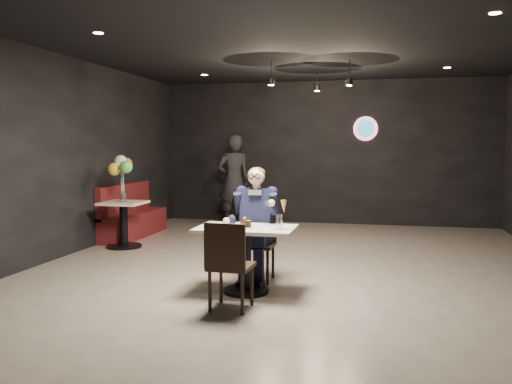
% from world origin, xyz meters
% --- Properties ---
extents(floor, '(9.00, 9.00, 0.00)m').
position_xyz_m(floor, '(0.00, 0.00, 0.00)').
color(floor, gray).
rests_on(floor, ground).
extents(wall_sign, '(0.50, 0.06, 0.50)m').
position_xyz_m(wall_sign, '(0.80, 4.47, 2.00)').
color(wall_sign, pink).
rests_on(wall_sign, floor).
extents(pendant_lights, '(1.40, 1.20, 0.36)m').
position_xyz_m(pendant_lights, '(0.00, 2.00, 2.88)').
color(pendant_lights, black).
rests_on(pendant_lights, floor).
extents(main_table, '(1.10, 0.70, 0.75)m').
position_xyz_m(main_table, '(-0.36, -1.14, 0.38)').
color(main_table, silver).
rests_on(main_table, floor).
extents(chair_far, '(0.42, 0.46, 0.92)m').
position_xyz_m(chair_far, '(-0.36, -0.59, 0.46)').
color(chair_far, black).
rests_on(chair_far, floor).
extents(chair_near, '(0.44, 0.48, 0.92)m').
position_xyz_m(chair_near, '(-0.36, -1.77, 0.46)').
color(chair_near, black).
rests_on(chair_near, floor).
extents(seated_man, '(0.60, 0.80, 1.44)m').
position_xyz_m(seated_man, '(-0.36, -0.59, 0.72)').
color(seated_man, black).
rests_on(seated_man, floor).
extents(dessert_plate, '(0.21, 0.21, 0.01)m').
position_xyz_m(dessert_plate, '(-0.33, -1.23, 0.76)').
color(dessert_plate, white).
rests_on(dessert_plate, main_table).
extents(cake_slice, '(0.14, 0.13, 0.08)m').
position_xyz_m(cake_slice, '(-0.35, -1.21, 0.80)').
color(cake_slice, black).
rests_on(cake_slice, dessert_plate).
extents(mint_leaf, '(0.07, 0.04, 0.01)m').
position_xyz_m(mint_leaf, '(-0.30, -1.27, 0.84)').
color(mint_leaf, '#2C8931').
rests_on(mint_leaf, cake_slice).
extents(sundae_glass, '(0.07, 0.07, 0.16)m').
position_xyz_m(sundae_glass, '(0.03, -1.19, 0.83)').
color(sundae_glass, silver).
rests_on(sundae_glass, main_table).
extents(wafer_cone, '(0.09, 0.09, 0.14)m').
position_xyz_m(wafer_cone, '(0.08, -1.21, 1.00)').
color(wafer_cone, tan).
rests_on(wafer_cone, sundae_glass).
extents(booth_bench, '(0.48, 1.91, 0.96)m').
position_xyz_m(booth_bench, '(-3.25, 2.04, 0.48)').
color(booth_bench, '#460F10').
rests_on(booth_bench, floor).
extents(side_table, '(0.65, 0.65, 0.82)m').
position_xyz_m(side_table, '(-2.95, 1.04, 0.41)').
color(side_table, silver).
rests_on(side_table, floor).
extents(balloon_vase, '(0.10, 0.10, 0.15)m').
position_xyz_m(balloon_vase, '(-2.95, 1.04, 0.83)').
color(balloon_vase, silver).
rests_on(balloon_vase, side_table).
extents(balloon_bunch, '(0.38, 0.38, 0.63)m').
position_xyz_m(balloon_bunch, '(-2.95, 1.04, 1.21)').
color(balloon_bunch, yellow).
rests_on(balloon_bunch, balloon_vase).
extents(passerby, '(0.81, 0.71, 1.87)m').
position_xyz_m(passerby, '(-1.83, 3.74, 0.94)').
color(passerby, black).
rests_on(passerby, floor).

